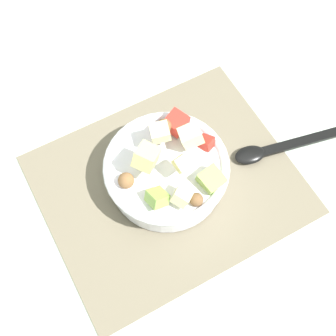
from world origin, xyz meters
name	(u,v)px	position (x,y,z in m)	size (l,w,h in m)	color
ground_plane	(169,185)	(0.00, 0.00, 0.00)	(2.40, 2.40, 0.00)	silver
placemat	(169,184)	(0.00, 0.00, 0.00)	(0.43, 0.36, 0.01)	#756B56
salad_bowl	(168,169)	(0.00, 0.01, 0.04)	(0.21, 0.21, 0.12)	white
serving_spoon	(274,149)	(0.20, -0.03, 0.01)	(0.22, 0.07, 0.01)	black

